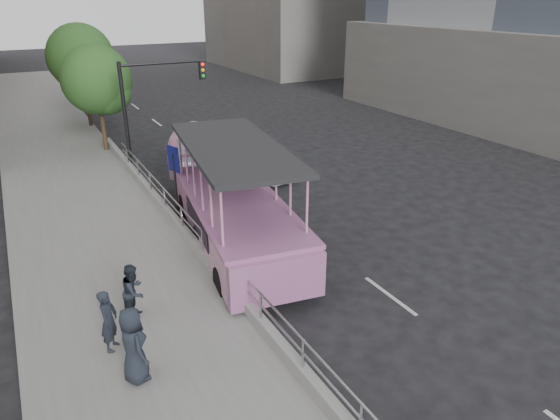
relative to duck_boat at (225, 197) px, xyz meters
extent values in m
plane|color=black|center=(1.44, -4.19, -1.35)|extent=(160.00, 160.00, 0.00)
cube|color=gray|center=(-4.31, 5.81, -1.20)|extent=(5.50, 80.00, 0.30)
cube|color=#A1A19C|center=(-1.68, -2.19, -0.87)|extent=(0.24, 30.00, 0.36)
cylinder|color=#ABABAF|center=(-1.68, -10.19, -0.34)|extent=(0.07, 0.07, 0.70)
cylinder|color=#ABABAF|center=(-1.68, -8.19, -0.34)|extent=(0.07, 0.07, 0.70)
cylinder|color=#ABABAF|center=(-1.68, -6.19, -0.34)|extent=(0.07, 0.07, 0.70)
cylinder|color=#ABABAF|center=(-1.68, -4.19, -0.34)|extent=(0.07, 0.07, 0.70)
cylinder|color=#ABABAF|center=(-1.68, -2.19, -0.34)|extent=(0.07, 0.07, 0.70)
cylinder|color=#ABABAF|center=(-1.68, -0.19, -0.34)|extent=(0.07, 0.07, 0.70)
cylinder|color=#ABABAF|center=(-1.68, 1.81, -0.34)|extent=(0.07, 0.07, 0.70)
cylinder|color=#ABABAF|center=(-1.68, 3.81, -0.34)|extent=(0.07, 0.07, 0.70)
cylinder|color=#ABABAF|center=(-1.68, 5.81, -0.34)|extent=(0.07, 0.07, 0.70)
cylinder|color=#ABABAF|center=(-1.68, 7.81, -0.34)|extent=(0.07, 0.07, 0.70)
cylinder|color=#ABABAF|center=(-1.68, -2.19, -0.34)|extent=(0.06, 22.00, 0.06)
cylinder|color=#ABABAF|center=(-1.68, -2.19, -0.01)|extent=(0.06, 22.00, 0.06)
cylinder|color=black|center=(-1.77, -3.97, -0.88)|extent=(0.51, 0.99, 0.95)
cylinder|color=black|center=(0.51, -4.32, -0.88)|extent=(0.51, 0.99, 0.95)
cylinder|color=black|center=(-1.33, -1.06, -0.88)|extent=(0.51, 0.99, 0.95)
cylinder|color=black|center=(0.96, -1.41, -0.88)|extent=(0.51, 0.99, 0.95)
cylinder|color=black|center=(-0.89, 1.85, -0.88)|extent=(0.51, 0.99, 0.95)
cylinder|color=black|center=(1.40, 1.50, -0.88)|extent=(0.51, 0.99, 0.95)
cube|color=pink|center=(-0.16, -1.03, -0.27)|extent=(3.89, 8.92, 1.31)
cube|color=pink|center=(0.60, 3.96, -0.01)|extent=(2.88, 2.59, 1.64)
cylinder|color=pink|center=(0.74, 4.84, 0.31)|extent=(2.55, 1.10, 2.47)
cube|color=#9F5D8E|center=(-0.83, -5.45, -0.27)|extent=(2.65, 0.76, 1.31)
cube|color=#9F5D8E|center=(-0.16, -1.03, 0.45)|extent=(4.06, 9.25, 0.13)
cube|color=black|center=(-0.22, -1.45, 2.21)|extent=(3.80, 7.28, 0.15)
cube|color=#9EAABA|center=(0.32, 2.14, 1.09)|extent=(2.42, 0.57, 1.10)
cube|color=pink|center=(0.40, 2.61, 0.77)|extent=(2.44, 1.39, 0.53)
imported|color=silver|center=(3.74, 4.97, -0.59)|extent=(2.66, 4.72, 1.52)
imported|color=#212831|center=(-5.05, -5.16, -0.27)|extent=(0.61, 0.68, 1.55)
imported|color=#212831|center=(-4.24, -4.18, -0.29)|extent=(0.90, 0.94, 1.52)
imported|color=#212831|center=(-4.79, -6.44, -0.17)|extent=(0.69, 0.94, 1.76)
cylinder|color=black|center=(-1.26, 1.66, -0.01)|extent=(0.09, 0.09, 2.68)
cube|color=#0D115E|center=(-1.26, 1.66, 1.12)|extent=(0.22, 0.64, 0.97)
cube|color=silver|center=(-1.23, 1.66, 1.12)|extent=(0.14, 0.41, 0.59)
cylinder|color=black|center=(-1.46, 8.31, 1.25)|extent=(0.18, 0.18, 5.20)
cylinder|color=black|center=(0.54, 8.31, 3.65)|extent=(4.20, 0.12, 0.12)
cube|color=black|center=(2.44, 8.31, 3.20)|extent=(0.28, 0.22, 0.85)
sphere|color=red|center=(2.44, 8.18, 3.50)|extent=(0.16, 0.16, 0.16)
cylinder|color=#3D291B|center=(-1.96, 11.81, 0.19)|extent=(0.22, 0.22, 3.08)
sphere|color=#315F26|center=(-1.96, 11.81, 2.61)|extent=(3.52, 3.52, 3.52)
sphere|color=#315F26|center=(-1.56, 11.51, 2.06)|extent=(2.42, 2.42, 2.42)
cylinder|color=#3D291B|center=(-1.76, 17.81, 0.39)|extent=(0.22, 0.22, 3.47)
sphere|color=#315F26|center=(-1.76, 17.81, 3.11)|extent=(3.97, 3.97, 3.97)
sphere|color=#315F26|center=(-1.36, 17.51, 2.49)|extent=(2.73, 2.73, 2.73)
camera|label=1|loc=(-6.13, -15.34, 6.58)|focal=32.00mm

